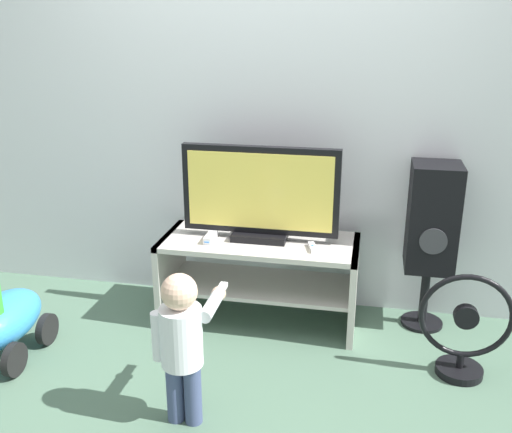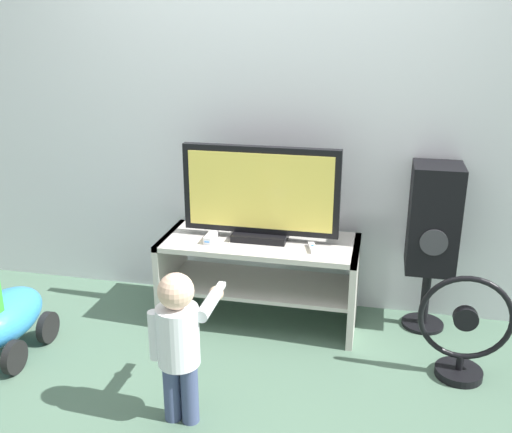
{
  "view_description": "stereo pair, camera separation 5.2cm",
  "coord_description": "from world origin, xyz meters",
  "views": [
    {
      "loc": [
        0.6,
        -2.76,
        1.71
      ],
      "look_at": [
        0.0,
        0.15,
        0.69
      ],
      "focal_mm": 40.0,
      "sensor_mm": 36.0,
      "label": 1
    },
    {
      "loc": [
        0.65,
        -2.75,
        1.71
      ],
      "look_at": [
        0.0,
        0.15,
        0.69
      ],
      "focal_mm": 40.0,
      "sensor_mm": 36.0,
      "label": 2
    }
  ],
  "objects": [
    {
      "name": "ground_plane",
      "position": [
        0.0,
        0.0,
        0.0
      ],
      "size": [
        16.0,
        16.0,
        0.0
      ],
      "primitive_type": "plane",
      "color": "#4C6B56"
    },
    {
      "name": "game_console",
      "position": [
        -0.27,
        0.18,
        0.53
      ],
      "size": [
        0.05,
        0.16,
        0.04
      ],
      "color": "white",
      "rests_on": "tv_stand"
    },
    {
      "name": "remote_primary",
      "position": [
        0.32,
        0.17,
        0.52
      ],
      "size": [
        0.07,
        0.13,
        0.03
      ],
      "color": "white",
      "rests_on": "tv_stand"
    },
    {
      "name": "speaker_tower",
      "position": [
        0.96,
        0.38,
        0.65
      ],
      "size": [
        0.27,
        0.29,
        0.98
      ],
      "color": "black",
      "rests_on": "ground_plane"
    },
    {
      "name": "television",
      "position": [
        0.0,
        0.27,
        0.78
      ],
      "size": [
        0.9,
        0.2,
        0.54
      ],
      "color": "black",
      "rests_on": "tv_stand"
    },
    {
      "name": "ride_on_toy",
      "position": [
        -1.26,
        -0.43,
        0.22
      ],
      "size": [
        0.35,
        0.56,
        0.57
      ],
      "color": "#338CD1",
      "rests_on": "ground_plane"
    },
    {
      "name": "child",
      "position": [
        -0.14,
        -0.72,
        0.43
      ],
      "size": [
        0.27,
        0.42,
        0.72
      ],
      "color": "#3F4C72",
      "rests_on": "ground_plane"
    },
    {
      "name": "tv_stand",
      "position": [
        0.0,
        0.24,
        0.34
      ],
      "size": [
        1.14,
        0.49,
        0.51
      ],
      "color": "beige",
      "rests_on": "ground_plane"
    },
    {
      "name": "wall_back",
      "position": [
        0.0,
        0.57,
        1.3
      ],
      "size": [
        10.0,
        0.06,
        2.6
      ],
      "color": "silver",
      "rests_on": "ground_plane"
    },
    {
      "name": "floor_fan",
      "position": [
        1.11,
        -0.11,
        0.25
      ],
      "size": [
        0.46,
        0.24,
        0.56
      ],
      "color": "black",
      "rests_on": "ground_plane"
    }
  ]
}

